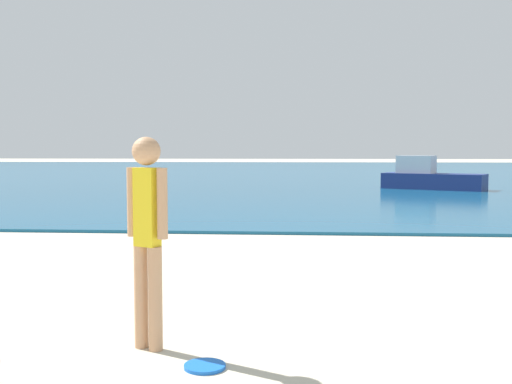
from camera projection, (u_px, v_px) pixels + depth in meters
name	position (u px, v px, depth m)	size (l,w,h in m)	color
water	(297.00, 172.00, 40.74)	(160.00, 60.00, 0.06)	#14567F
person_standing	(147.00, 229.00, 4.61)	(0.34, 0.22, 1.63)	tan
frisbee	(205.00, 366.00, 4.26)	(0.29, 0.29, 0.03)	blue
boat_near	(430.00, 178.00, 22.57)	(3.78, 2.75, 1.25)	navy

